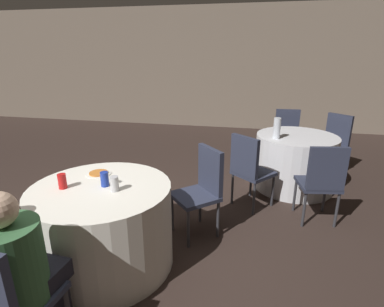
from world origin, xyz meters
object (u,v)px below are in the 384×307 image
table_far (295,162)px  chair_far_south (322,178)px  chair_far_north (287,133)px  chair_far_southwest (249,166)px  table_near (104,226)px  pizza_plate_near (99,173)px  chair_near_south (1,298)px  chair_near_northeast (203,184)px  soda_can_silver (114,184)px  person_green_jacket (23,272)px  soda_can_blue (105,179)px  bottle_far (277,128)px  soda_can_red (62,181)px  chair_far_northeast (334,139)px

table_far → chair_far_south: chair_far_south is taller
chair_far_north → chair_far_southwest: 1.76m
table_near → pizza_plate_near: pizza_plate_near is taller
table_far → chair_far_southwest: size_ratio=1.18×
chair_far_north → chair_far_southwest: bearing=69.1°
chair_near_south → chair_near_northeast: 1.84m
chair_far_south → soda_can_silver: chair_far_south is taller
chair_near_south → chair_far_south: (2.00, 2.06, 0.00)m
table_far → chair_far_south: bearing=-80.4°
person_green_jacket → chair_far_north: bearing=68.5°
table_near → chair_near_northeast: (0.74, 0.66, 0.16)m
chair_near_south → soda_can_blue: chair_near_south is taller
table_near → bottle_far: (1.49, 1.79, 0.50)m
person_green_jacket → soda_can_red: person_green_jacket is taller
soda_can_silver → soda_can_red: same height
chair_far_north → soda_can_blue: (-1.71, -2.91, 0.26)m
person_green_jacket → pizza_plate_near: size_ratio=5.01×
chair_far_north → pizza_plate_near: chair_far_north is taller
chair_far_southwest → bottle_far: bottle_far is taller
chair_near_northeast → person_green_jacket: bearing=110.0°
chair_far_north → person_green_jacket: person_green_jacket is taller
bottle_far → chair_far_south: bearing=-58.3°
soda_can_silver → bottle_far: bottle_far is taller
bottle_far → chair_far_northeast: bearing=44.4°
chair_near_northeast → chair_far_southwest: (0.43, 0.61, 0.00)m
chair_far_south → pizza_plate_near: bearing=-168.1°
table_far → pizza_plate_near: (-1.92, -1.75, 0.38)m
pizza_plate_near → soda_can_red: size_ratio=1.81×
pizza_plate_near → chair_near_south: bearing=-86.5°
table_near → person_green_jacket: (-0.06, -0.83, 0.20)m
pizza_plate_near → chair_far_south: bearing=21.5°
chair_far_northeast → pizza_plate_near: chair_far_northeast is taller
chair_near_south → soda_can_blue: bearing=88.3°
chair_near_northeast → soda_can_silver: 0.95m
table_near → soda_can_red: 0.52m
chair_far_north → chair_far_northeast: same height
pizza_plate_near → soda_can_silver: 0.42m
chair_near_south → chair_far_north: same height
chair_far_north → person_green_jacket: 4.17m
chair_near_northeast → chair_far_south: size_ratio=1.00×
chair_near_south → bottle_far: bearing=64.7°
soda_can_red → person_green_jacket: bearing=-73.5°
table_near → chair_far_southwest: bearing=47.3°
table_near → chair_near_northeast: 1.01m
chair_far_southwest → bottle_far: bearing=98.4°
chair_far_southwest → person_green_jacket: size_ratio=0.81×
chair_far_south → person_green_jacket: 2.75m
person_green_jacket → chair_near_northeast: bearing=65.9°
chair_near_south → pizza_plate_near: size_ratio=4.06×
chair_far_southwest → soda_can_red: bearing=-97.3°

